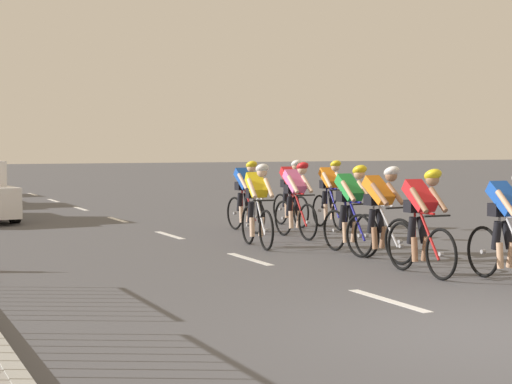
{
  "coord_description": "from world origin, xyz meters",
  "views": [
    {
      "loc": [
        -5.58,
        -6.21,
        1.85
      ],
      "look_at": [
        0.08,
        5.98,
        1.1
      ],
      "focal_mm": 58.42,
      "sensor_mm": 36.0,
      "label": 1
    }
  ],
  "objects_px": {
    "cyclist_lead": "(508,225)",
    "cyclist_sixth": "(296,199)",
    "cyclist_second": "(422,220)",
    "cyclist_seventh": "(246,195)",
    "cyclist_fifth": "(257,204)",
    "cyclist_ninth": "(330,193)",
    "cyclist_fourth": "(351,208)",
    "cyclist_third": "(380,212)",
    "cyclist_eighth": "(291,192)"
  },
  "relations": [
    {
      "from": "cyclist_lead",
      "to": "cyclist_second",
      "type": "height_order",
      "value": "same"
    },
    {
      "from": "cyclist_sixth",
      "to": "cyclist_fifth",
      "type": "bearing_deg",
      "value": -141.5
    },
    {
      "from": "cyclist_second",
      "to": "cyclist_seventh",
      "type": "height_order",
      "value": "same"
    },
    {
      "from": "cyclist_ninth",
      "to": "cyclist_eighth",
      "type": "bearing_deg",
      "value": 125.82
    },
    {
      "from": "cyclist_seventh",
      "to": "cyclist_eighth",
      "type": "distance_m",
      "value": 1.57
    },
    {
      "from": "cyclist_lead",
      "to": "cyclist_second",
      "type": "distance_m",
      "value": 1.22
    },
    {
      "from": "cyclist_eighth",
      "to": "cyclist_ninth",
      "type": "bearing_deg",
      "value": -54.18
    },
    {
      "from": "cyclist_lead",
      "to": "cyclist_fifth",
      "type": "distance_m",
      "value": 5.16
    },
    {
      "from": "cyclist_fourth",
      "to": "cyclist_ninth",
      "type": "height_order",
      "value": "same"
    },
    {
      "from": "cyclist_fourth",
      "to": "cyclist_eighth",
      "type": "height_order",
      "value": "same"
    },
    {
      "from": "cyclist_lead",
      "to": "cyclist_sixth",
      "type": "bearing_deg",
      "value": 90.44
    },
    {
      "from": "cyclist_fifth",
      "to": "cyclist_ninth",
      "type": "height_order",
      "value": "same"
    },
    {
      "from": "cyclist_ninth",
      "to": "cyclist_seventh",
      "type": "bearing_deg",
      "value": 176.02
    },
    {
      "from": "cyclist_fifth",
      "to": "cyclist_eighth",
      "type": "relative_size",
      "value": 1.0
    },
    {
      "from": "cyclist_fifth",
      "to": "cyclist_sixth",
      "type": "distance_m",
      "value": 1.72
    },
    {
      "from": "cyclist_second",
      "to": "cyclist_ninth",
      "type": "distance_m",
      "value": 6.78
    },
    {
      "from": "cyclist_fourth",
      "to": "cyclist_sixth",
      "type": "bearing_deg",
      "value": 83.58
    },
    {
      "from": "cyclist_third",
      "to": "cyclist_sixth",
      "type": "distance_m",
      "value": 3.54
    },
    {
      "from": "cyclist_sixth",
      "to": "cyclist_ninth",
      "type": "xyz_separation_m",
      "value": [
        1.6,
        1.41,
        0.0
      ]
    },
    {
      "from": "cyclist_second",
      "to": "cyclist_third",
      "type": "relative_size",
      "value": 1.0
    },
    {
      "from": "cyclist_fifth",
      "to": "cyclist_sixth",
      "type": "height_order",
      "value": "same"
    },
    {
      "from": "cyclist_third",
      "to": "cyclist_lead",
      "type": "bearing_deg",
      "value": -81.76
    },
    {
      "from": "cyclist_second",
      "to": "cyclist_ninth",
      "type": "height_order",
      "value": "same"
    },
    {
      "from": "cyclist_third",
      "to": "cyclist_eighth",
      "type": "height_order",
      "value": "same"
    },
    {
      "from": "cyclist_seventh",
      "to": "cyclist_fifth",
      "type": "bearing_deg",
      "value": -109.88
    },
    {
      "from": "cyclist_lead",
      "to": "cyclist_seventh",
      "type": "relative_size",
      "value": 1.0
    },
    {
      "from": "cyclist_fifth",
      "to": "cyclist_eighth",
      "type": "height_order",
      "value": "same"
    },
    {
      "from": "cyclist_sixth",
      "to": "cyclist_ninth",
      "type": "distance_m",
      "value": 2.13
    },
    {
      "from": "cyclist_second",
      "to": "cyclist_eighth",
      "type": "bearing_deg",
      "value": 77.28
    },
    {
      "from": "cyclist_lead",
      "to": "cyclist_third",
      "type": "height_order",
      "value": "same"
    },
    {
      "from": "cyclist_third",
      "to": "cyclist_eighth",
      "type": "distance_m",
      "value": 5.88
    },
    {
      "from": "cyclist_eighth",
      "to": "cyclist_second",
      "type": "bearing_deg",
      "value": -102.72
    },
    {
      "from": "cyclist_seventh",
      "to": "cyclist_lead",
      "type": "bearing_deg",
      "value": -86.62
    },
    {
      "from": "cyclist_eighth",
      "to": "cyclist_sixth",
      "type": "bearing_deg",
      "value": -114.97
    },
    {
      "from": "cyclist_sixth",
      "to": "cyclist_seventh",
      "type": "distance_m",
      "value": 1.6
    },
    {
      "from": "cyclist_second",
      "to": "cyclist_fourth",
      "type": "height_order",
      "value": "same"
    },
    {
      "from": "cyclist_second",
      "to": "cyclist_fourth",
      "type": "xyz_separation_m",
      "value": [
        0.31,
        2.43,
        0.0
      ]
    },
    {
      "from": "cyclist_third",
      "to": "cyclist_eighth",
      "type": "relative_size",
      "value": 1.0
    },
    {
      "from": "cyclist_sixth",
      "to": "cyclist_seventh",
      "type": "xyz_separation_m",
      "value": [
        -0.4,
        1.55,
        0.0
      ]
    },
    {
      "from": "cyclist_lead",
      "to": "cyclist_fourth",
      "type": "relative_size",
      "value": 1.0
    },
    {
      "from": "cyclist_fourth",
      "to": "cyclist_ninth",
      "type": "distance_m",
      "value": 4.41
    },
    {
      "from": "cyclist_fifth",
      "to": "cyclist_ninth",
      "type": "xyz_separation_m",
      "value": [
        2.95,
        2.48,
        0.0
      ]
    },
    {
      "from": "cyclist_lead",
      "to": "cyclist_third",
      "type": "xyz_separation_m",
      "value": [
        -0.36,
        2.52,
        0.0
      ]
    },
    {
      "from": "cyclist_ninth",
      "to": "cyclist_fourth",
      "type": "bearing_deg",
      "value": -115.4
    },
    {
      "from": "cyclist_lead",
      "to": "cyclist_second",
      "type": "bearing_deg",
      "value": 121.97
    },
    {
      "from": "cyclist_lead",
      "to": "cyclist_eighth",
      "type": "height_order",
      "value": "same"
    },
    {
      "from": "cyclist_lead",
      "to": "cyclist_fourth",
      "type": "distance_m",
      "value": 3.48
    },
    {
      "from": "cyclist_third",
      "to": "cyclist_seventh",
      "type": "height_order",
      "value": "same"
    },
    {
      "from": "cyclist_lead",
      "to": "cyclist_fourth",
      "type": "bearing_deg",
      "value": 95.53
    },
    {
      "from": "cyclist_sixth",
      "to": "cyclist_eighth",
      "type": "height_order",
      "value": "same"
    }
  ]
}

